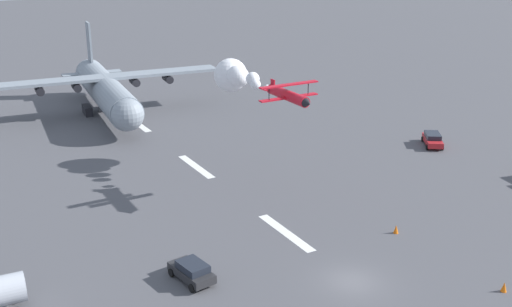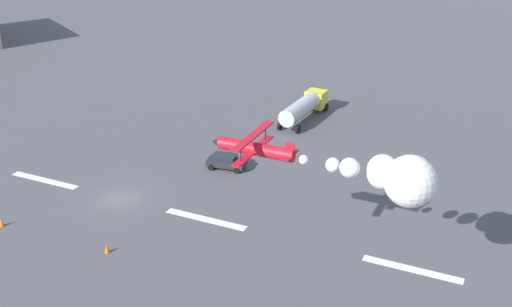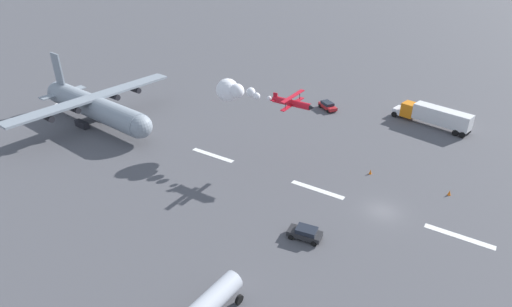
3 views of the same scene
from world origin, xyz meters
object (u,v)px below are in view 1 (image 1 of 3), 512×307
Objects in this scene: stunt_biplane_red at (239,77)px; followme_car_yellow at (433,139)px; cargo_transport_plane at (108,92)px; traffic_cone_near at (504,287)px; airport_staff_sedan at (192,271)px; traffic_cone_far at (396,229)px.

followme_car_yellow is (-5.51, -23.55, -9.13)m from stunt_biplane_red.
cargo_transport_plane is 59.91m from traffic_cone_near.
airport_staff_sedan is 5.66× the size of traffic_cone_far.
followme_car_yellow is at bearing -69.30° from airport_staff_sedan.
cargo_transport_plane is 43.20× the size of traffic_cone_far.
stunt_biplane_red is 22.68× the size of traffic_cone_near.
cargo_transport_plane is 1.91× the size of stunt_biplane_red.
cargo_transport_plane is at bearing -10.01° from airport_staff_sedan.
traffic_cone_far is at bearing -169.92° from stunt_biplane_red.
traffic_cone_near is 1.00× the size of traffic_cone_far.
traffic_cone_near is 11.09m from traffic_cone_far.
cargo_transport_plane is at bearing 12.25° from traffic_cone_far.
stunt_biplane_red is 4.01× the size of airport_staff_sedan.
stunt_biplane_red is at bearing -36.39° from airport_staff_sedan.
traffic_cone_near is at bearing -123.48° from airport_staff_sedan.
stunt_biplane_red is (-26.29, -6.56, 6.43)m from cargo_transport_plane.
traffic_cone_near is (-12.57, -19.00, -0.44)m from airport_staff_sedan.
followme_car_yellow is 40.92m from airport_staff_sedan.
traffic_cone_far is at bearing -94.59° from airport_staff_sedan.
traffic_cone_near and traffic_cone_far have the same top height.
airport_staff_sedan is at bearing 143.61° from stunt_biplane_red.
traffic_cone_near is at bearing -169.57° from cargo_transport_plane.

